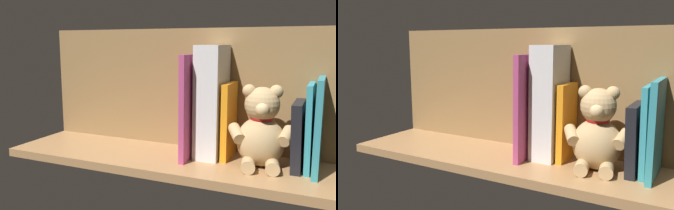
% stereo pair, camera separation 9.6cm
% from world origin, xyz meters
% --- Properties ---
extents(ground_plane, '(0.88, 0.27, 0.02)m').
position_xyz_m(ground_plane, '(0.00, 0.00, -0.01)').
color(ground_plane, '#A87A4C').
extents(shelf_back_panel, '(0.88, 0.02, 0.34)m').
position_xyz_m(shelf_back_panel, '(0.00, -0.11, 0.17)').
color(shelf_back_panel, olive).
rests_on(shelf_back_panel, ground_plane).
extents(book_0, '(0.01, 0.15, 0.22)m').
position_xyz_m(book_0, '(-0.37, -0.02, 0.11)').
color(book_0, teal).
rests_on(book_0, ground_plane).
extents(book_1, '(0.02, 0.12, 0.20)m').
position_xyz_m(book_1, '(-0.35, -0.04, 0.10)').
color(book_1, teal).
rests_on(book_1, ground_plane).
extents(book_2, '(0.03, 0.13, 0.16)m').
position_xyz_m(book_2, '(-0.32, -0.03, 0.08)').
color(book_2, black).
rests_on(book_2, ground_plane).
extents(teddy_bear, '(0.16, 0.14, 0.20)m').
position_xyz_m(teddy_bear, '(-0.24, -0.01, 0.09)').
color(teddy_bear, tan).
rests_on(teddy_bear, ground_plane).
extents(book_3, '(0.02, 0.11, 0.20)m').
position_xyz_m(book_3, '(-0.15, -0.05, 0.10)').
color(book_3, orange).
rests_on(book_3, ground_plane).
extents(dictionary_thick_white, '(0.06, 0.12, 0.29)m').
position_xyz_m(dictionary_thick_white, '(-0.11, -0.04, 0.15)').
color(dictionary_thick_white, silver).
rests_on(dictionary_thick_white, ground_plane).
extents(book_4, '(0.01, 0.16, 0.27)m').
position_xyz_m(book_4, '(-0.06, -0.02, 0.13)').
color(book_4, '#B23F72').
rests_on(book_4, ground_plane).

